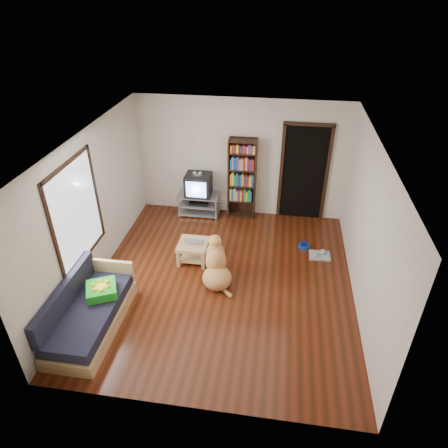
# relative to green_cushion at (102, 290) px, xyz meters

# --- Properties ---
(ground) EXTENTS (5.00, 5.00, 0.00)m
(ground) POSITION_rel_green_cushion_xyz_m (1.75, 1.08, -0.49)
(ground) COLOR #551E0E
(ground) RESTS_ON ground
(ceiling) EXTENTS (5.00, 5.00, 0.00)m
(ceiling) POSITION_rel_green_cushion_xyz_m (1.75, 1.08, 2.11)
(ceiling) COLOR white
(ceiling) RESTS_ON ground
(wall_back) EXTENTS (4.50, 0.00, 4.50)m
(wall_back) POSITION_rel_green_cushion_xyz_m (1.75, 3.58, 0.81)
(wall_back) COLOR beige
(wall_back) RESTS_ON ground
(wall_front) EXTENTS (4.50, 0.00, 4.50)m
(wall_front) POSITION_rel_green_cushion_xyz_m (1.75, -1.42, 0.81)
(wall_front) COLOR beige
(wall_front) RESTS_ON ground
(wall_left) EXTENTS (0.00, 5.00, 5.00)m
(wall_left) POSITION_rel_green_cushion_xyz_m (-0.50, 1.08, 0.81)
(wall_left) COLOR beige
(wall_left) RESTS_ON ground
(wall_right) EXTENTS (0.00, 5.00, 5.00)m
(wall_right) POSITION_rel_green_cushion_xyz_m (4.00, 1.08, 0.81)
(wall_right) COLOR beige
(wall_right) RESTS_ON ground
(green_cushion) EXTENTS (0.59, 0.59, 0.15)m
(green_cushion) POSITION_rel_green_cushion_xyz_m (0.00, 0.00, 0.00)
(green_cushion) COLOR green
(green_cushion) RESTS_ON sofa
(laptop) EXTENTS (0.35, 0.24, 0.03)m
(laptop) POSITION_rel_green_cushion_xyz_m (1.10, 1.56, -0.08)
(laptop) COLOR silver
(laptop) RESTS_ON coffee_table
(dog_bowl) EXTENTS (0.22, 0.22, 0.08)m
(dog_bowl) POSITION_rel_green_cushion_xyz_m (3.19, 2.33, -0.45)
(dog_bowl) COLOR navy
(dog_bowl) RESTS_ON ground
(grey_rag) EXTENTS (0.41, 0.33, 0.03)m
(grey_rag) POSITION_rel_green_cushion_xyz_m (3.49, 2.08, -0.48)
(grey_rag) COLOR #9E9E9E
(grey_rag) RESTS_ON ground
(window) EXTENTS (0.03, 1.46, 1.70)m
(window) POSITION_rel_green_cushion_xyz_m (-0.48, 0.58, 1.01)
(window) COLOR white
(window) RESTS_ON wall_left
(doorway) EXTENTS (1.03, 0.05, 2.19)m
(doorway) POSITION_rel_green_cushion_xyz_m (3.10, 3.56, 0.63)
(doorway) COLOR black
(doorway) RESTS_ON wall_back
(tv_stand) EXTENTS (0.90, 0.45, 0.50)m
(tv_stand) POSITION_rel_green_cushion_xyz_m (0.85, 3.33, -0.22)
(tv_stand) COLOR #99999E
(tv_stand) RESTS_ON ground
(crt_tv) EXTENTS (0.55, 0.52, 0.58)m
(crt_tv) POSITION_rel_green_cushion_xyz_m (0.85, 3.35, 0.25)
(crt_tv) COLOR black
(crt_tv) RESTS_ON tv_stand
(bookshelf) EXTENTS (0.60, 0.30, 1.80)m
(bookshelf) POSITION_rel_green_cushion_xyz_m (1.80, 3.42, 0.51)
(bookshelf) COLOR black
(bookshelf) RESTS_ON ground
(sofa) EXTENTS (0.80, 1.80, 0.80)m
(sofa) POSITION_rel_green_cushion_xyz_m (-0.12, -0.30, -0.23)
(sofa) COLOR tan
(sofa) RESTS_ON ground
(coffee_table) EXTENTS (0.55, 0.55, 0.40)m
(coffee_table) POSITION_rel_green_cushion_xyz_m (1.10, 1.59, -0.21)
(coffee_table) COLOR tan
(coffee_table) RESTS_ON ground
(dog) EXTENTS (0.65, 0.92, 0.83)m
(dog) POSITION_rel_green_cushion_xyz_m (1.62, 1.09, -0.19)
(dog) COLOR #C2854A
(dog) RESTS_ON ground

